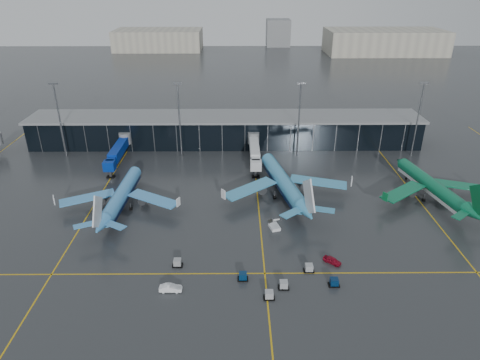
{
  "coord_description": "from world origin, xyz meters",
  "views": [
    {
      "loc": [
        4.21,
        -87.63,
        57.13
      ],
      "look_at": [
        5.0,
        18.0,
        6.0
      ],
      "focal_mm": 32.0,
      "sensor_mm": 36.0,
      "label": 1
    }
  ],
  "objects_px": {
    "airliner_aer_lingus": "(432,178)",
    "service_van_red": "(332,260)",
    "baggage_carts": "(269,278)",
    "airliner_klm_near": "(283,173)",
    "service_van_white": "(171,288)",
    "airliner_arkefly": "(121,187)",
    "mobile_airstair": "(274,226)"
  },
  "relations": [
    {
      "from": "airliner_arkefly",
      "to": "baggage_carts",
      "type": "relative_size",
      "value": 1.11
    },
    {
      "from": "airliner_klm_near",
      "to": "mobile_airstair",
      "type": "relative_size",
      "value": 11.78
    },
    {
      "from": "mobile_airstair",
      "to": "service_van_red",
      "type": "xyz_separation_m",
      "value": [
        11.48,
        -14.19,
        -0.07
      ]
    },
    {
      "from": "service_van_red",
      "to": "service_van_white",
      "type": "xyz_separation_m",
      "value": [
        -34.04,
        -8.91,
        0.05
      ]
    },
    {
      "from": "service_van_white",
      "to": "service_van_red",
      "type": "bearing_deg",
      "value": -75.38
    },
    {
      "from": "airliner_arkefly",
      "to": "baggage_carts",
      "type": "bearing_deg",
      "value": -37.71
    },
    {
      "from": "airliner_klm_near",
      "to": "airliner_aer_lingus",
      "type": "distance_m",
      "value": 41.24
    },
    {
      "from": "airliner_klm_near",
      "to": "baggage_carts",
      "type": "xyz_separation_m",
      "value": [
        -6.6,
        -38.4,
        -5.9
      ]
    },
    {
      "from": "airliner_klm_near",
      "to": "service_van_white",
      "type": "relative_size",
      "value": 9.58
    },
    {
      "from": "airliner_arkefly",
      "to": "service_van_red",
      "type": "bearing_deg",
      "value": -23.83
    },
    {
      "from": "airliner_aer_lingus",
      "to": "airliner_arkefly",
      "type": "bearing_deg",
      "value": 172.41
    },
    {
      "from": "airliner_arkefly",
      "to": "service_van_white",
      "type": "xyz_separation_m",
      "value": [
        17.7,
        -34.51,
        -5.17
      ]
    },
    {
      "from": "airliner_aer_lingus",
      "to": "service_van_white",
      "type": "xyz_separation_m",
      "value": [
        -67.5,
        -39.26,
        -5.4
      ]
    },
    {
      "from": "baggage_carts",
      "to": "service_van_white",
      "type": "xyz_separation_m",
      "value": [
        -19.71,
        -2.88,
        -0.01
      ]
    },
    {
      "from": "airliner_aer_lingus",
      "to": "service_van_white",
      "type": "bearing_deg",
      "value": -160.6
    },
    {
      "from": "baggage_carts",
      "to": "mobile_airstair",
      "type": "bearing_deg",
      "value": 82.0
    },
    {
      "from": "mobile_airstair",
      "to": "service_van_red",
      "type": "height_order",
      "value": "mobile_airstair"
    },
    {
      "from": "airliner_aer_lingus",
      "to": "baggage_carts",
      "type": "height_order",
      "value": "airliner_aer_lingus"
    },
    {
      "from": "mobile_airstair",
      "to": "service_van_white",
      "type": "xyz_separation_m",
      "value": [
        -22.56,
        -23.1,
        -0.02
      ]
    },
    {
      "from": "baggage_carts",
      "to": "service_van_red",
      "type": "bearing_deg",
      "value": 22.81
    },
    {
      "from": "airliner_klm_near",
      "to": "service_van_red",
      "type": "distance_m",
      "value": 33.82
    },
    {
      "from": "baggage_carts",
      "to": "service_van_white",
      "type": "relative_size",
      "value": 7.67
    },
    {
      "from": "airliner_klm_near",
      "to": "airliner_arkefly",
      "type": "bearing_deg",
      "value": 176.83
    },
    {
      "from": "airliner_arkefly",
      "to": "airliner_klm_near",
      "type": "relative_size",
      "value": 0.89
    },
    {
      "from": "airliner_aer_lingus",
      "to": "service_van_white",
      "type": "relative_size",
      "value": 8.83
    },
    {
      "from": "airliner_arkefly",
      "to": "service_van_white",
      "type": "distance_m",
      "value": 39.12
    },
    {
      "from": "airliner_klm_near",
      "to": "service_van_white",
      "type": "xyz_separation_m",
      "value": [
        -26.31,
        -41.29,
        -5.92
      ]
    },
    {
      "from": "airliner_arkefly",
      "to": "mobile_airstair",
      "type": "height_order",
      "value": "airliner_arkefly"
    },
    {
      "from": "airliner_klm_near",
      "to": "service_van_red",
      "type": "bearing_deg",
      "value": -88.51
    },
    {
      "from": "airliner_arkefly",
      "to": "mobile_airstair",
      "type": "bearing_deg",
      "value": -13.33
    },
    {
      "from": "airliner_aer_lingus",
      "to": "service_van_red",
      "type": "relative_size",
      "value": 9.77
    },
    {
      "from": "baggage_carts",
      "to": "service_van_white",
      "type": "distance_m",
      "value": 19.92
    }
  ]
}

